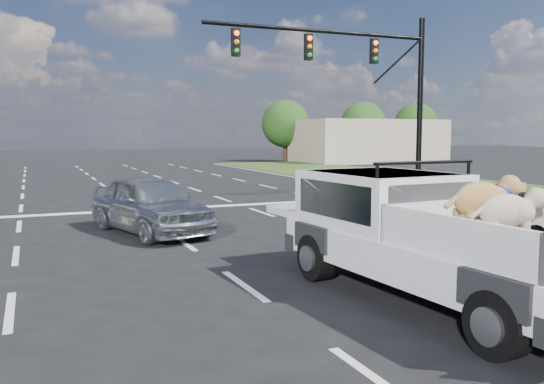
{
  "coord_description": "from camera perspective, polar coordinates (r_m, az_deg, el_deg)",
  "views": [
    {
      "loc": [
        -4.9,
        -8.66,
        2.5
      ],
      "look_at": [
        -0.42,
        2.0,
        1.3
      ],
      "focal_mm": 38.0,
      "sensor_mm": 36.0,
      "label": 1
    }
  ],
  "objects": [
    {
      "name": "road_markings",
      "position": [
        16.18,
        -4.91,
        -2.98
      ],
      "size": [
        17.75,
        60.0,
        0.01
      ],
      "color": "silver",
      "rests_on": "ground"
    },
    {
      "name": "tree_far_d",
      "position": [
        51.13,
        1.32,
        6.77
      ],
      "size": [
        4.2,
        4.2,
        5.4
      ],
      "color": "#332114",
      "rests_on": "ground"
    },
    {
      "name": "building_right",
      "position": [
        50.44,
        9.46,
        5.02
      ],
      "size": [
        12.0,
        7.0,
        3.6
      ],
      "primitive_type": "cube",
      "color": "tan",
      "rests_on": "ground"
    },
    {
      "name": "tree_far_f",
      "position": [
        58.27,
        14.07,
        6.49
      ],
      "size": [
        4.2,
        4.2,
        5.4
      ],
      "color": "#332114",
      "rests_on": "ground"
    },
    {
      "name": "tree_far_e",
      "position": [
        54.89,
        9.02,
        6.64
      ],
      "size": [
        4.2,
        4.2,
        5.4
      ],
      "color": "#332114",
      "rests_on": "ground"
    },
    {
      "name": "traffic_signal",
      "position": [
        22.77,
        9.6,
        11.43
      ],
      "size": [
        9.11,
        0.31,
        7.0
      ],
      "color": "black",
      "rests_on": "ground"
    },
    {
      "name": "ground",
      "position": [
        10.26,
        6.56,
        -8.23
      ],
      "size": [
        160.0,
        160.0,
        0.0
      ],
      "primitive_type": "plane",
      "color": "black",
      "rests_on": "ground"
    },
    {
      "name": "silver_sedan",
      "position": [
        14.65,
        -12.03,
        -1.17
      ],
      "size": [
        2.78,
        4.58,
        1.46
      ],
      "primitive_type": "imported",
      "rotation": [
        0.0,
        0.0,
        0.26
      ],
      "color": "#A4A6AA",
      "rests_on": "ground"
    },
    {
      "name": "pickup_truck",
      "position": [
        8.96,
        14.82,
        -4.1
      ],
      "size": [
        2.44,
        5.69,
        2.08
      ],
      "rotation": [
        0.0,
        0.0,
        0.07
      ],
      "color": "black",
      "rests_on": "ground"
    }
  ]
}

